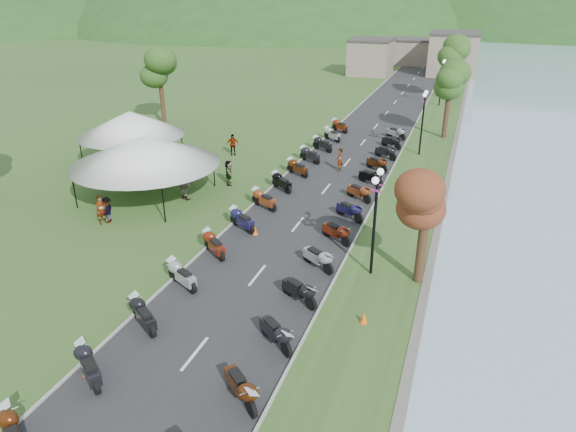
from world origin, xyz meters
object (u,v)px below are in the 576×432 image
(pedestrian_b, at_px, (186,199))
(pedestrian_c, at_px, (109,222))
(vendor_tent_main, at_px, (146,167))
(pedestrian_a, at_px, (104,223))

(pedestrian_b, distance_m, pedestrian_c, 5.22)
(vendor_tent_main, xyz_separation_m, pedestrian_a, (-0.14, -4.47, -2.00))
(pedestrian_a, height_order, pedestrian_b, pedestrian_b)
(pedestrian_a, bearing_deg, vendor_tent_main, 25.85)
(pedestrian_b, relative_size, pedestrian_c, 1.15)
(pedestrian_a, distance_m, pedestrian_c, 0.32)
(pedestrian_b, bearing_deg, pedestrian_c, 81.87)
(pedestrian_a, bearing_deg, pedestrian_c, -1.01)
(vendor_tent_main, distance_m, pedestrian_c, 4.64)
(vendor_tent_main, height_order, pedestrian_c, vendor_tent_main)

